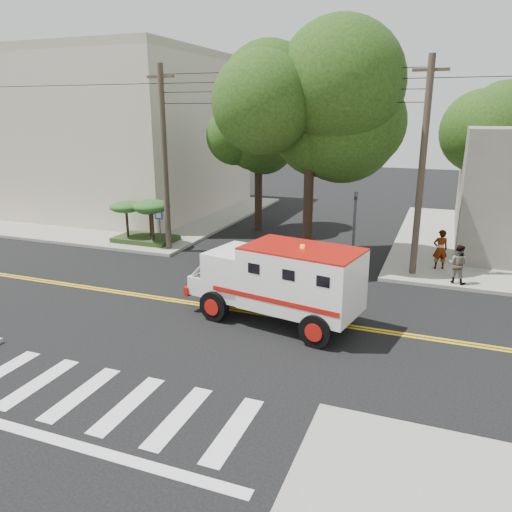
% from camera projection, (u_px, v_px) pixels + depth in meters
% --- Properties ---
extents(ground, '(100.00, 100.00, 0.00)m').
position_uv_depth(ground, '(219.00, 307.00, 18.16)').
color(ground, black).
rests_on(ground, ground).
extents(sidewalk_nw, '(17.00, 17.00, 0.15)m').
position_uv_depth(sidewalk_nw, '(126.00, 212.00, 34.87)').
color(sidewalk_nw, gray).
rests_on(sidewalk_nw, ground).
extents(building_left, '(16.00, 14.00, 10.00)m').
position_uv_depth(building_left, '(109.00, 136.00, 35.48)').
color(building_left, beige).
rests_on(building_left, sidewalk_nw).
extents(utility_pole_left, '(0.28, 0.28, 9.00)m').
position_uv_depth(utility_pole_left, '(165.00, 162.00, 24.20)').
color(utility_pole_left, '#382D23').
rests_on(utility_pole_left, ground).
extents(utility_pole_right, '(0.28, 0.28, 9.00)m').
position_uv_depth(utility_pole_right, '(422.00, 171.00, 20.29)').
color(utility_pole_right, '#382D23').
rests_on(utility_pole_right, ground).
extents(tree_main, '(6.08, 5.70, 9.85)m').
position_uv_depth(tree_main, '(319.00, 103.00, 21.04)').
color(tree_main, black).
rests_on(tree_main, ground).
extents(tree_left, '(4.48, 4.20, 7.70)m').
position_uv_depth(tree_left, '(262.00, 132.00, 28.04)').
color(tree_left, black).
rests_on(tree_left, ground).
extents(tree_right, '(4.80, 4.50, 8.20)m').
position_uv_depth(tree_right, '(483.00, 125.00, 27.55)').
color(tree_right, black).
rests_on(tree_right, ground).
extents(traffic_signal, '(0.15, 0.18, 3.60)m').
position_uv_depth(traffic_signal, '(354.00, 224.00, 21.25)').
color(traffic_signal, '#3F3F42').
rests_on(traffic_signal, ground).
extents(accessibility_sign, '(0.45, 0.10, 2.02)m').
position_uv_depth(accessibility_sign, '(159.00, 223.00, 25.43)').
color(accessibility_sign, '#3F3F42').
rests_on(accessibility_sign, ground).
extents(palm_planter, '(3.52, 2.63, 2.36)m').
position_uv_depth(palm_planter, '(143.00, 214.00, 26.19)').
color(palm_planter, '#1E3314').
rests_on(palm_planter, sidewalk_nw).
extents(armored_truck, '(6.23, 3.28, 2.70)m').
position_uv_depth(armored_truck, '(281.00, 279.00, 16.48)').
color(armored_truck, white).
rests_on(armored_truck, ground).
extents(pedestrian_a, '(0.75, 0.62, 1.78)m').
position_uv_depth(pedestrian_a, '(440.00, 249.00, 21.85)').
color(pedestrian_a, gray).
rests_on(pedestrian_a, sidewalk_ne).
extents(pedestrian_b, '(0.93, 0.82, 1.59)m').
position_uv_depth(pedestrian_b, '(458.00, 264.00, 20.06)').
color(pedestrian_b, gray).
rests_on(pedestrian_b, sidewalk_ne).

